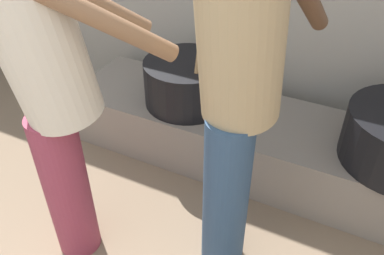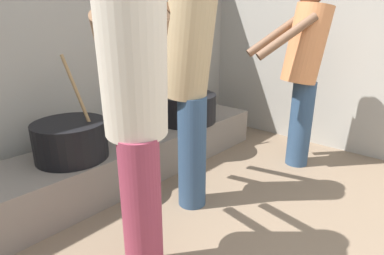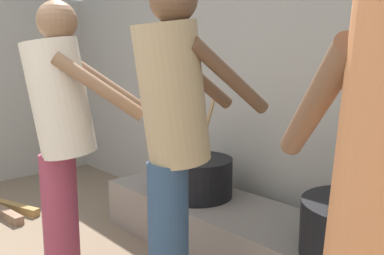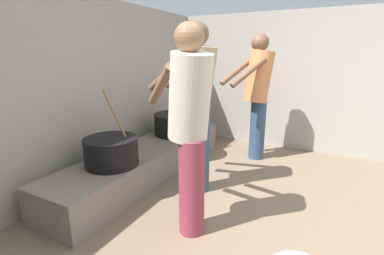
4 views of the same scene
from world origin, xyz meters
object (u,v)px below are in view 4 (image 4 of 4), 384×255
object	(u,v)px
cooking_pot_main	(111,151)
cook_in_orange_shirt	(258,90)
cooking_pot_secondary	(176,124)
cook_in_tan_shirt	(197,98)
cook_in_cream_shirt	(190,120)

from	to	relation	value
cooking_pot_main	cook_in_orange_shirt	distance (m)	1.98
cooking_pot_secondary	cook_in_tan_shirt	size ratio (longest dim) A/B	0.43
cooking_pot_secondary	cook_in_cream_shirt	bearing A→B (deg)	-145.50
cooking_pot_secondary	cook_in_cream_shirt	world-z (taller)	cook_in_cream_shirt
cook_in_orange_shirt	cook_in_tan_shirt	world-z (taller)	cook_in_tan_shirt
cooking_pot_secondary	cook_in_orange_shirt	distance (m)	1.14
cook_in_cream_shirt	cook_in_tan_shirt	distance (m)	0.70
cooking_pot_secondary	cook_in_tan_shirt	distance (m)	1.03
cook_in_orange_shirt	cook_in_cream_shirt	bearing A→B (deg)	178.94
cooking_pot_main	cook_in_cream_shirt	size ratio (longest dim) A/B	0.45
cook_in_cream_shirt	cooking_pot_main	bearing A→B (deg)	83.18
cook_in_tan_shirt	cook_in_cream_shirt	bearing A→B (deg)	-157.93
cook_in_cream_shirt	cook_in_tan_shirt	bearing A→B (deg)	22.07
cooking_pot_main	cook_in_tan_shirt	world-z (taller)	cook_in_tan_shirt
cooking_pot_main	cook_in_cream_shirt	world-z (taller)	cook_in_cream_shirt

